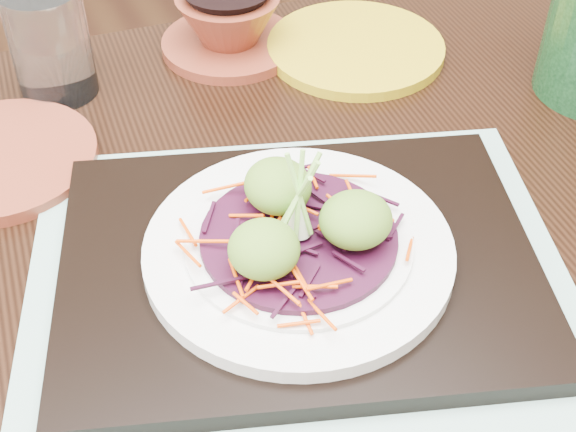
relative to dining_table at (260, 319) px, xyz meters
name	(u,v)px	position (x,y,z in m)	size (l,w,h in m)	color
dining_table	(260,319)	(0.00, 0.00, 0.00)	(1.23, 0.87, 0.73)	black
placemat	(298,272)	(0.02, -0.04, 0.10)	(0.43, 0.34, 0.00)	#7DA192
serving_tray	(298,263)	(0.02, -0.04, 0.11)	(0.37, 0.28, 0.02)	black
white_plate	(299,249)	(0.02, -0.04, 0.12)	(0.24, 0.24, 0.02)	silver
cabbage_bed	(299,237)	(0.02, -0.04, 0.14)	(0.15, 0.15, 0.01)	#350A1F
carrot_julienne	(299,231)	(0.02, -0.04, 0.14)	(0.19, 0.19, 0.01)	#DD4303
guacamole_scoops	(299,217)	(0.02, -0.04, 0.16)	(0.13, 0.12, 0.04)	#557B25
scallion_garnish	(299,198)	(0.02, -0.04, 0.18)	(0.06, 0.06, 0.08)	#8BCF53
terracotta_side_plate	(0,159)	(-0.18, 0.20, 0.10)	(0.18, 0.18, 0.01)	maroon
water_glass	(50,43)	(-0.10, 0.30, 0.15)	(0.08, 0.08, 0.11)	white
terracotta_bowl_set	(229,26)	(0.09, 0.30, 0.12)	(0.19, 0.19, 0.06)	maroon
yellow_plate	(356,48)	(0.22, 0.24, 0.10)	(0.20, 0.20, 0.01)	#A38912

